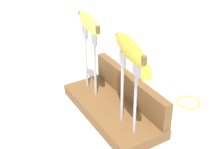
{
  "coord_description": "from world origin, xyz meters",
  "views": [
    {
      "loc": [
        0.61,
        -0.37,
        0.54
      ],
      "look_at": [
        0.0,
        0.0,
        0.13
      ],
      "focal_mm": 49.8,
      "sensor_mm": 36.0,
      "label": 1
    }
  ],
  "objects_px": {
    "fork_stand_left": "(90,56)",
    "fork_stand_right": "(129,87)",
    "banana_raised_right": "(130,48)",
    "banana_raised_left": "(89,22)",
    "wire_coil": "(188,101)",
    "fork_fallen_near": "(90,76)",
    "banana_chunk_near": "(146,72)"
  },
  "relations": [
    {
      "from": "banana_raised_left",
      "to": "wire_coil",
      "type": "distance_m",
      "value": 0.38
    },
    {
      "from": "fork_stand_right",
      "to": "banana_chunk_near",
      "type": "bearing_deg",
      "value": 134.58
    },
    {
      "from": "fork_stand_right",
      "to": "banana_raised_right",
      "type": "height_order",
      "value": "banana_raised_right"
    },
    {
      "from": "fork_stand_right",
      "to": "fork_fallen_near",
      "type": "distance_m",
      "value": 0.36
    },
    {
      "from": "fork_stand_right",
      "to": "banana_raised_left",
      "type": "xyz_separation_m",
      "value": [
        -0.2,
        0.0,
        0.1
      ]
    },
    {
      "from": "fork_stand_left",
      "to": "wire_coil",
      "type": "bearing_deg",
      "value": 55.21
    },
    {
      "from": "banana_raised_left",
      "to": "wire_coil",
      "type": "relative_size",
      "value": 2.41
    },
    {
      "from": "fork_stand_right",
      "to": "wire_coil",
      "type": "relative_size",
      "value": 2.75
    },
    {
      "from": "banana_chunk_near",
      "to": "wire_coil",
      "type": "xyz_separation_m",
      "value": [
        0.19,
        0.02,
        -0.02
      ]
    },
    {
      "from": "fork_stand_right",
      "to": "banana_raised_left",
      "type": "height_order",
      "value": "banana_raised_left"
    },
    {
      "from": "fork_fallen_near",
      "to": "banana_chunk_near",
      "type": "xyz_separation_m",
      "value": [
        0.1,
        0.16,
        0.02
      ]
    },
    {
      "from": "fork_stand_left",
      "to": "banana_raised_left",
      "type": "distance_m",
      "value": 0.1
    },
    {
      "from": "fork_stand_right",
      "to": "fork_stand_left",
      "type": "bearing_deg",
      "value": -180.0
    },
    {
      "from": "wire_coil",
      "to": "banana_raised_right",
      "type": "bearing_deg",
      "value": -83.19
    },
    {
      "from": "fork_stand_left",
      "to": "fork_stand_right",
      "type": "bearing_deg",
      "value": 0.0
    },
    {
      "from": "banana_raised_left",
      "to": "banana_raised_right",
      "type": "height_order",
      "value": "banana_raised_right"
    },
    {
      "from": "fork_fallen_near",
      "to": "wire_coil",
      "type": "xyz_separation_m",
      "value": [
        0.29,
        0.18,
        -0.0
      ]
    },
    {
      "from": "banana_raised_left",
      "to": "fork_stand_right",
      "type": "bearing_deg",
      "value": -0.0
    },
    {
      "from": "banana_raised_right",
      "to": "fork_fallen_near",
      "type": "height_order",
      "value": "banana_raised_right"
    },
    {
      "from": "fork_stand_right",
      "to": "banana_raised_right",
      "type": "relative_size",
      "value": 1.14
    },
    {
      "from": "fork_stand_right",
      "to": "banana_raised_right",
      "type": "distance_m",
      "value": 0.1
    },
    {
      "from": "wire_coil",
      "to": "banana_raised_left",
      "type": "bearing_deg",
      "value": -124.8
    },
    {
      "from": "fork_stand_right",
      "to": "banana_raised_left",
      "type": "bearing_deg",
      "value": 180.0
    },
    {
      "from": "banana_chunk_near",
      "to": "fork_stand_right",
      "type": "bearing_deg",
      "value": -45.42
    },
    {
      "from": "banana_raised_left",
      "to": "fork_stand_left",
      "type": "bearing_deg",
      "value": -11.33
    },
    {
      "from": "wire_coil",
      "to": "fork_stand_right",
      "type": "bearing_deg",
      "value": -83.18
    },
    {
      "from": "fork_stand_right",
      "to": "banana_chunk_near",
      "type": "distance_m",
      "value": 0.34
    },
    {
      "from": "banana_raised_left",
      "to": "banana_raised_right",
      "type": "bearing_deg",
      "value": 0.0
    },
    {
      "from": "fork_fallen_near",
      "to": "wire_coil",
      "type": "distance_m",
      "value": 0.35
    },
    {
      "from": "fork_stand_left",
      "to": "fork_fallen_near",
      "type": "xyz_separation_m",
      "value": [
        -0.12,
        0.06,
        -0.15
      ]
    },
    {
      "from": "banana_raised_left",
      "to": "wire_coil",
      "type": "bearing_deg",
      "value": 55.2
    },
    {
      "from": "fork_stand_right",
      "to": "banana_raised_right",
      "type": "bearing_deg",
      "value": 166.71
    }
  ]
}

